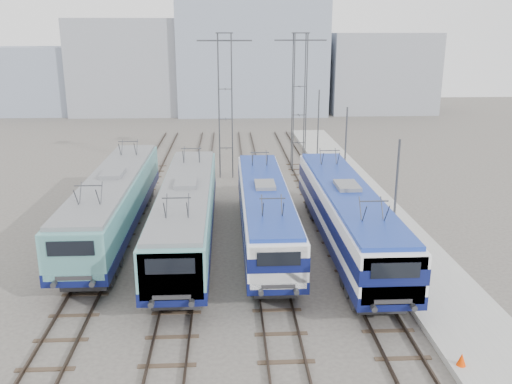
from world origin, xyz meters
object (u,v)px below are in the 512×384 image
object	(u,v)px
catenary_tower_east	(299,96)
mast_front	(395,207)
locomotive_center_right	(265,209)
catenary_tower_west	(225,99)
mast_mid	(345,156)
locomotive_center_left	(186,211)
mast_rear	(318,128)
locomotive_far_right	(347,212)
safety_cone	(462,359)
locomotive_far_left	(114,200)

from	to	relation	value
catenary_tower_east	mast_front	bearing A→B (deg)	-84.55
locomotive_center_right	catenary_tower_west	xyz separation A→B (m)	(-2.25, 16.11, 4.43)
locomotive_center_right	mast_mid	size ratio (longest dim) A/B	2.47
locomotive_center_left	catenary_tower_west	distance (m)	17.18
locomotive_center_right	mast_rear	size ratio (longest dim) A/B	2.47
locomotive_far_right	mast_rear	size ratio (longest dim) A/B	2.63
catenary_tower_west	safety_cone	bearing A→B (deg)	-73.49
locomotive_far_left	mast_mid	world-z (taller)	mast_mid
mast_rear	mast_front	bearing A→B (deg)	-90.00
mast_front	locomotive_center_right	bearing A→B (deg)	148.48
locomotive_center_right	catenary_tower_west	size ratio (longest dim) A/B	1.44
locomotive_center_left	mast_mid	xyz separation A→B (m)	(10.85, 8.47, 1.20)
locomotive_center_left	safety_cone	size ratio (longest dim) A/B	37.77
mast_mid	safety_cone	distance (m)	21.16
locomotive_far_right	catenary_tower_west	xyz separation A→B (m)	(-6.75, 17.32, 4.30)
locomotive_center_left	locomotive_center_right	size ratio (longest dim) A/B	1.07
locomotive_far_right	catenary_tower_west	world-z (taller)	catenary_tower_west
locomotive_far_left	mast_front	distance (m)	16.41
locomotive_far_right	catenary_tower_east	world-z (taller)	catenary_tower_east
locomotive_center_left	mast_mid	size ratio (longest dim) A/B	2.65
locomotive_far_left	mast_rear	xyz separation A→B (m)	(15.35, 18.32, 1.16)
locomotive_center_left	mast_rear	xyz separation A→B (m)	(10.85, 20.47, 1.20)
mast_rear	catenary_tower_west	bearing A→B (deg)	-155.06
locomotive_center_left	safety_cone	world-z (taller)	locomotive_center_left
locomotive_far_right	mast_front	bearing A→B (deg)	-55.34
locomotive_center_left	mast_front	distance (m)	11.47
mast_rear	locomotive_center_left	bearing A→B (deg)	-117.93
locomotive_center_right	catenary_tower_east	xyz separation A→B (m)	(4.25, 18.11, 4.43)
catenary_tower_west	catenary_tower_east	size ratio (longest dim) A/B	1.00
locomotive_center_right	catenary_tower_east	distance (m)	19.12
catenary_tower_west	locomotive_center_left	bearing A→B (deg)	-97.78
locomotive_center_left	locomotive_far_right	world-z (taller)	locomotive_center_left
locomotive_far_left	mast_mid	bearing A→B (deg)	22.37
mast_rear	safety_cone	world-z (taller)	mast_rear
locomotive_far_right	catenary_tower_west	bearing A→B (deg)	111.29
locomotive_center_right	locomotive_far_right	world-z (taller)	locomotive_far_right
mast_mid	mast_rear	bearing A→B (deg)	90.00
locomotive_far_left	catenary_tower_east	bearing A→B (deg)	50.93
locomotive_far_right	mast_mid	bearing A→B (deg)	78.78
mast_front	mast_rear	size ratio (longest dim) A/B	1.00
safety_cone	mast_front	bearing A→B (deg)	89.89
catenary_tower_west	catenary_tower_east	distance (m)	6.80
catenary_tower_east	mast_front	size ratio (longest dim) A/B	1.71
locomotive_center_left	locomotive_center_right	xyz separation A→B (m)	(4.50, 0.36, -0.09)
mast_mid	mast_front	bearing A→B (deg)	-90.00
mast_front	safety_cone	size ratio (longest dim) A/B	14.28
catenary_tower_east	mast_mid	size ratio (longest dim) A/B	1.71
locomotive_center_left	locomotive_far_left	bearing A→B (deg)	154.49
locomotive_far_left	mast_front	size ratio (longest dim) A/B	2.69
catenary_tower_east	catenary_tower_west	bearing A→B (deg)	-162.90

